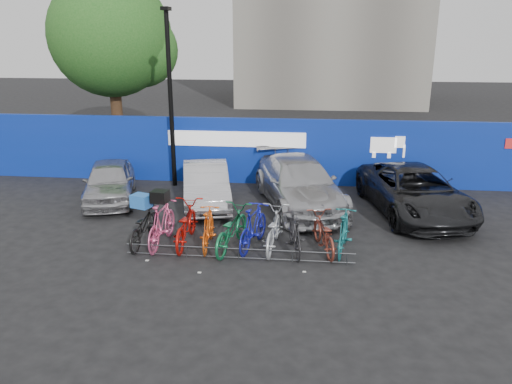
# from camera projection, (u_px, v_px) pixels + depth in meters

# --- Properties ---
(ground) EXTENTS (100.00, 100.00, 0.00)m
(ground) POSITION_uv_depth(u_px,v_px,m) (242.00, 249.00, 12.71)
(ground) COLOR black
(ground) RESTS_ON ground
(hoarding) EXTENTS (22.00, 0.18, 2.40)m
(hoarding) POSITION_uv_depth(u_px,v_px,m) (264.00, 151.00, 18.03)
(hoarding) COLOR navy
(hoarding) RESTS_ON ground
(tree) EXTENTS (5.40, 5.20, 7.80)m
(tree) POSITION_uv_depth(u_px,v_px,m) (116.00, 39.00, 21.42)
(tree) COLOR #382314
(tree) RESTS_ON ground
(lamppost) EXTENTS (0.25, 0.50, 6.11)m
(lamppost) POSITION_uv_depth(u_px,v_px,m) (170.00, 94.00, 17.17)
(lamppost) COLOR black
(lamppost) RESTS_ON ground
(bike_rack) EXTENTS (5.60, 0.03, 0.30)m
(bike_rack) POSITION_uv_depth(u_px,v_px,m) (239.00, 253.00, 12.09)
(bike_rack) COLOR #595B60
(bike_rack) RESTS_ON ground
(car_0) EXTENTS (2.61, 4.13, 1.31)m
(car_0) POSITION_uv_depth(u_px,v_px,m) (110.00, 181.00, 16.31)
(car_0) COLOR #A5A6AA
(car_0) RESTS_ON ground
(car_1) EXTENTS (2.30, 4.20, 1.31)m
(car_1) POSITION_uv_depth(u_px,v_px,m) (206.00, 185.00, 15.93)
(car_1) COLOR #B4B3B8
(car_1) RESTS_ON ground
(car_2) EXTENTS (3.53, 5.55, 1.50)m
(car_2) POSITION_uv_depth(u_px,v_px,m) (299.00, 183.00, 15.75)
(car_2) COLOR #AEAFB3
(car_2) RESTS_ON ground
(car_3) EXTENTS (3.31, 5.47, 1.42)m
(car_3) POSITION_uv_depth(u_px,v_px,m) (414.00, 191.00, 15.06)
(car_3) COLOR black
(car_3) RESTS_ON ground
(bike_0) EXTENTS (0.73, 1.95, 1.01)m
(bike_0) POSITION_uv_depth(u_px,v_px,m) (143.00, 226.00, 12.91)
(bike_0) COLOR black
(bike_0) RESTS_ON ground
(bike_1) EXTENTS (0.66, 1.99, 1.18)m
(bike_1) POSITION_uv_depth(u_px,v_px,m) (162.00, 224.00, 12.81)
(bike_1) COLOR #EC548B
(bike_1) RESTS_ON ground
(bike_2) EXTENTS (0.77, 2.11, 1.10)m
(bike_2) POSITION_uv_depth(u_px,v_px,m) (185.00, 224.00, 12.88)
(bike_2) COLOR #B11009
(bike_2) RESTS_ON ground
(bike_3) EXTENTS (0.58, 1.76, 1.04)m
(bike_3) POSITION_uv_depth(u_px,v_px,m) (208.00, 228.00, 12.68)
(bike_3) COLOR #F45A13
(bike_3) RESTS_ON ground
(bike_4) EXTENTS (1.14, 2.16, 1.08)m
(bike_4) POSITION_uv_depth(u_px,v_px,m) (231.00, 229.00, 12.59)
(bike_4) COLOR #136C3D
(bike_4) RESTS_ON ground
(bike_5) EXTENTS (0.98, 1.96, 1.13)m
(bike_5) POSITION_uv_depth(u_px,v_px,m) (253.00, 227.00, 12.65)
(bike_5) COLOR #151BA4
(bike_5) RESTS_ON ground
(bike_6) EXTENTS (0.83, 2.02, 1.04)m
(bike_6) POSITION_uv_depth(u_px,v_px,m) (273.00, 229.00, 12.62)
(bike_6) COLOR #B3B8BD
(bike_6) RESTS_ON ground
(bike_7) EXTENTS (0.79, 1.76, 1.02)m
(bike_7) POSITION_uv_depth(u_px,v_px,m) (295.00, 233.00, 12.38)
(bike_7) COLOR #262628
(bike_7) RESTS_ON ground
(bike_8) EXTENTS (1.07, 1.93, 0.96)m
(bike_8) POSITION_uv_depth(u_px,v_px,m) (323.00, 233.00, 12.47)
(bike_8) COLOR maroon
(bike_8) RESTS_ON ground
(bike_9) EXTENTS (0.81, 1.85, 1.08)m
(bike_9) POSITION_uv_depth(u_px,v_px,m) (343.00, 232.00, 12.40)
(bike_9) COLOR #1A6D71
(bike_9) RESTS_ON ground
(cargo_crate) EXTENTS (0.56, 0.49, 0.33)m
(cargo_crate) POSITION_uv_depth(u_px,v_px,m) (141.00, 201.00, 12.71)
(cargo_crate) COLOR blue
(cargo_crate) RESTS_ON bike_0
(cargo_topcase) EXTENTS (0.46, 0.42, 0.30)m
(cargo_topcase) POSITION_uv_depth(u_px,v_px,m) (160.00, 196.00, 12.58)
(cargo_topcase) COLOR black
(cargo_topcase) RESTS_ON bike_1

